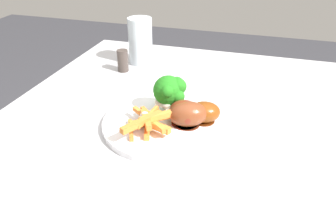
% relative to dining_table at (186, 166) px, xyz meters
% --- Properties ---
extents(dining_table, '(0.90, 0.82, 0.70)m').
position_rel_dining_table_xyz_m(dining_table, '(0.00, 0.00, 0.00)').
color(dining_table, '#B7B7BC').
rests_on(dining_table, ground_plane).
extents(dinner_plate, '(0.27, 0.27, 0.01)m').
position_rel_dining_table_xyz_m(dinner_plate, '(0.02, -0.04, 0.12)').
color(dinner_plate, white).
rests_on(dinner_plate, dining_table).
extents(broccoli_floret_front, '(0.06, 0.07, 0.08)m').
position_rel_dining_table_xyz_m(broccoli_floret_front, '(-0.02, -0.04, 0.17)').
color(broccoli_floret_front, '#87A75D').
rests_on(broccoli_floret_front, dinner_plate).
extents(carrot_fries_pile, '(0.11, 0.11, 0.04)m').
position_rel_dining_table_xyz_m(carrot_fries_pile, '(0.06, -0.06, 0.14)').
color(carrot_fries_pile, orange).
rests_on(carrot_fries_pile, dinner_plate).
extents(chicken_drumstick_near, '(0.08, 0.13, 0.05)m').
position_rel_dining_table_xyz_m(chicken_drumstick_near, '(0.03, 0.00, 0.15)').
color(chicken_drumstick_near, '#532112').
rests_on(chicken_drumstick_near, dinner_plate).
extents(chicken_drumstick_far, '(0.07, 0.12, 0.04)m').
position_rel_dining_table_xyz_m(chicken_drumstick_far, '(0.00, 0.03, 0.14)').
color(chicken_drumstick_far, '#552209').
rests_on(chicken_drumstick_far, dinner_plate).
extents(chicken_drumstick_extra, '(0.08, 0.12, 0.05)m').
position_rel_dining_table_xyz_m(chicken_drumstick_extra, '(0.02, -0.00, 0.15)').
color(chicken_drumstick_extra, '#55180F').
rests_on(chicken_drumstick_extra, dinner_plate).
extents(fork, '(0.13, 0.16, 0.00)m').
position_rel_dining_table_xyz_m(fork, '(-0.24, -0.01, 0.11)').
color(fork, silver).
rests_on(fork, dining_table).
extents(water_glass, '(0.07, 0.07, 0.13)m').
position_rel_dining_table_xyz_m(water_glass, '(-0.29, -0.21, 0.18)').
color(water_glass, silver).
rests_on(water_glass, dining_table).
extents(napkin, '(0.18, 0.15, 0.00)m').
position_rel_dining_table_xyz_m(napkin, '(-0.06, -0.28, 0.11)').
color(napkin, white).
rests_on(napkin, dining_table).
extents(pepper_shaker, '(0.03, 0.03, 0.06)m').
position_rel_dining_table_xyz_m(pepper_shaker, '(-0.22, -0.24, 0.14)').
color(pepper_shaker, '#423833').
rests_on(pepper_shaker, dining_table).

